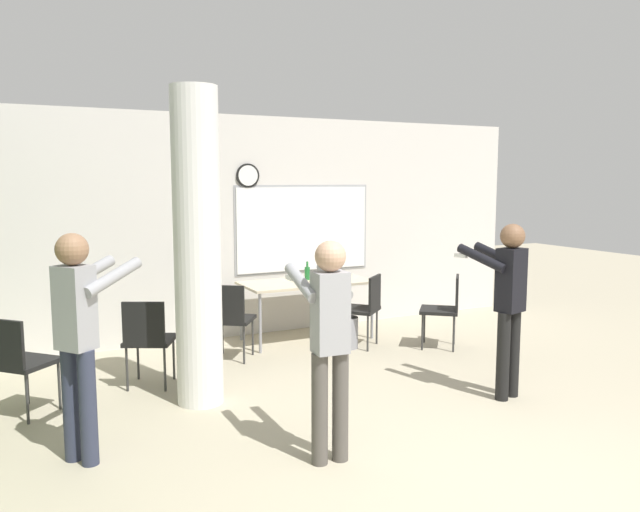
{
  "coord_description": "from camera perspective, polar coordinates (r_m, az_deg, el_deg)",
  "views": [
    {
      "loc": [
        -2.79,
        -2.5,
        2.01
      ],
      "look_at": [
        -0.24,
        2.63,
        1.3
      ],
      "focal_mm": 35.0,
      "sensor_mm": 36.0,
      "label": 1
    }
  ],
  "objects": [
    {
      "name": "wall_back",
      "position": [
        8.08,
        -6.04,
        2.71
      ],
      "size": [
        8.0,
        0.15,
        2.8
      ],
      "color": "silver",
      "rests_on": "ground_plane"
    },
    {
      "name": "support_pillar",
      "position": [
        5.58,
        -11.15,
        0.68
      ],
      "size": [
        0.41,
        0.41,
        2.8
      ],
      "color": "white",
      "rests_on": "ground_plane"
    },
    {
      "name": "folding_table",
      "position": [
        7.78,
        -1.21,
        -2.67
      ],
      "size": [
        1.63,
        0.78,
        0.74
      ],
      "color": "beige",
      "rests_on": "ground_plane"
    },
    {
      "name": "bottle_on_table",
      "position": [
        7.89,
        -1.17,
        -1.53
      ],
      "size": [
        0.07,
        0.07,
        0.23
      ],
      "color": "#1E6B2D",
      "rests_on": "folding_table"
    },
    {
      "name": "waste_bin",
      "position": [
        7.5,
        2.47,
        -7.0
      ],
      "size": [
        0.27,
        0.27,
        0.37
      ],
      "color": "gray",
      "rests_on": "ground_plane"
    },
    {
      "name": "chair_by_left_wall",
      "position": [
        5.88,
        -25.86,
        -8.41
      ],
      "size": [
        0.62,
        0.62,
        0.87
      ],
      "color": "black",
      "rests_on": "ground_plane"
    },
    {
      "name": "chair_mid_room",
      "position": [
        7.58,
        11.39,
        -4.47
      ],
      "size": [
        0.62,
        0.62,
        0.87
      ],
      "color": "black",
      "rests_on": "ground_plane"
    },
    {
      "name": "chair_near_pillar",
      "position": [
        6.25,
        -15.46,
        -7.06
      ],
      "size": [
        0.59,
        0.59,
        0.87
      ],
      "color": "black",
      "rests_on": "ground_plane"
    },
    {
      "name": "chair_table_left",
      "position": [
        6.98,
        -8.19,
        -5.4
      ],
      "size": [
        0.61,
        0.61,
        0.87
      ],
      "color": "black",
      "rests_on": "ground_plane"
    },
    {
      "name": "chair_table_right",
      "position": [
        7.49,
        4.04,
        -4.49
      ],
      "size": [
        0.62,
        0.62,
        0.87
      ],
      "color": "black",
      "rests_on": "ground_plane"
    },
    {
      "name": "person_playing_side",
      "position": [
        5.92,
        16.79,
        -3.55
      ],
      "size": [
        0.46,
        0.63,
        1.61
      ],
      "color": "black",
      "rests_on": "ground_plane"
    },
    {
      "name": "person_watching_back",
      "position": [
        4.7,
        -21.19,
        -6.24
      ],
      "size": [
        0.65,
        0.59,
        1.64
      ],
      "color": "#2D3347",
      "rests_on": "ground_plane"
    },
    {
      "name": "person_playing_front",
      "position": [
        4.4,
        0.8,
        -7.05
      ],
      "size": [
        0.38,
        0.64,
        1.59
      ],
      "color": "#514C47",
      "rests_on": "ground_plane"
    }
  ]
}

